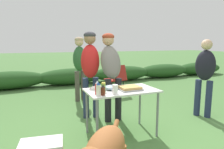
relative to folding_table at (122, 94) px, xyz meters
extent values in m
plane|color=#4C7A3D|center=(0.00, 0.00, -0.66)|extent=(60.00, 60.00, 0.00)
ellipsoid|color=#234C1E|center=(-2.00, 4.30, -0.38)|extent=(2.40, 0.90, 0.56)
ellipsoid|color=#234C1E|center=(0.00, 4.30, -0.38)|extent=(2.40, 0.90, 0.56)
ellipsoid|color=#234C1E|center=(2.00, 4.30, -0.38)|extent=(2.40, 0.90, 0.56)
ellipsoid|color=#234C1E|center=(4.00, 4.30, -0.38)|extent=(2.40, 0.90, 0.56)
ellipsoid|color=#234C1E|center=(6.00, 4.30, -0.38)|extent=(2.40, 0.90, 0.56)
cube|color=silver|center=(0.00, 0.00, 0.06)|extent=(1.10, 0.64, 0.02)
cylinder|color=gray|center=(-0.49, -0.27, -0.31)|extent=(0.04, 0.04, 0.71)
cylinder|color=gray|center=(0.49, -0.27, -0.31)|extent=(0.04, 0.04, 0.71)
cylinder|color=gray|center=(-0.49, 0.27, -0.31)|extent=(0.04, 0.04, 0.71)
cylinder|color=gray|center=(0.49, 0.27, -0.31)|extent=(0.04, 0.04, 0.71)
cube|color=#9E9EA3|center=(0.11, -0.06, 0.09)|extent=(0.35, 0.29, 0.02)
cube|color=tan|center=(0.11, -0.06, 0.11)|extent=(0.31, 0.25, 0.04)
cylinder|color=white|center=(-0.33, 0.20, 0.09)|extent=(0.20, 0.20, 0.03)
ellipsoid|color=#99B2CC|center=(-0.16, 0.06, 0.11)|extent=(0.20, 0.20, 0.07)
cylinder|color=white|center=(-0.20, -0.20, 0.14)|extent=(0.08, 0.08, 0.13)
cylinder|color=silver|center=(-0.45, -0.21, 0.15)|extent=(0.06, 0.06, 0.15)
cone|color=#194793|center=(-0.45, -0.21, 0.25)|extent=(0.05, 0.05, 0.04)
cylinder|color=#562314|center=(-0.38, -0.21, 0.13)|extent=(0.06, 0.06, 0.11)
cone|color=black|center=(-0.38, -0.21, 0.21)|extent=(0.05, 0.05, 0.03)
cylinder|color=red|center=(-0.44, -0.14, 0.15)|extent=(0.06, 0.06, 0.15)
cone|color=white|center=(-0.44, -0.14, 0.25)|extent=(0.05, 0.05, 0.04)
cylinder|color=olive|center=(-0.31, -0.03, 0.14)|extent=(0.06, 0.06, 0.12)
cylinder|color=#D1CC47|center=(-0.31, -0.03, 0.21)|extent=(0.05, 0.05, 0.02)
cylinder|color=black|center=(0.00, 0.59, -0.26)|extent=(0.12, 0.12, 0.80)
cylinder|color=black|center=(0.21, 0.60, -0.26)|extent=(0.12, 0.12, 0.80)
ellipsoid|color=slate|center=(0.10, 0.72, 0.44)|extent=(0.39, 0.50, 0.70)
sphere|color=tan|center=(0.10, 0.84, 0.85)|extent=(0.22, 0.22, 0.22)
ellipsoid|color=#993823|center=(0.10, 0.84, 0.91)|extent=(0.23, 0.23, 0.13)
cylinder|color=#232D4C|center=(-0.33, 0.93, -0.27)|extent=(0.11, 0.11, 0.79)
cylinder|color=#232D4C|center=(-0.14, 0.91, -0.27)|extent=(0.11, 0.11, 0.79)
ellipsoid|color=red|center=(-0.24, 0.92, 0.45)|extent=(0.38, 0.30, 0.64)
sphere|color=#936B4C|center=(-0.24, 0.92, 0.88)|extent=(0.22, 0.22, 0.22)
ellipsoid|color=#333338|center=(-0.24, 0.92, 0.94)|extent=(0.23, 0.23, 0.13)
cylinder|color=#232D4C|center=(1.80, 0.22, -0.30)|extent=(0.12, 0.12, 0.73)
cylinder|color=#232D4C|center=(1.90, 0.05, -0.30)|extent=(0.12, 0.12, 0.73)
ellipsoid|color=black|center=(1.85, 0.13, 0.37)|extent=(0.42, 0.46, 0.59)
sphere|color=#DBAD89|center=(1.85, 0.13, 0.76)|extent=(0.20, 0.20, 0.20)
cylinder|color=#4C473D|center=(-0.24, 2.12, -0.28)|extent=(0.12, 0.12, 0.76)
cylinder|color=#4C473D|center=(-0.07, 2.22, -0.28)|extent=(0.12, 0.12, 0.76)
ellipsoid|color=#28562D|center=(-0.15, 2.17, 0.41)|extent=(0.45, 0.41, 0.62)
sphere|color=#DBAD89|center=(-0.15, 2.17, 0.82)|extent=(0.21, 0.21, 0.21)
ellipsoid|color=tan|center=(-0.15, 2.17, 0.88)|extent=(0.22, 0.22, 0.13)
ellipsoid|color=#9E5B2D|center=(-0.75, -1.30, -0.08)|extent=(0.65, 0.75, 0.31)
cylinder|color=#9E5B2D|center=(-0.52, -0.98, -0.06)|extent=(0.17, 0.21, 0.12)
cube|color=maroon|center=(0.97, 2.63, -0.28)|extent=(0.52, 0.52, 0.03)
cube|color=maroon|center=(1.01, 2.35, -0.05)|extent=(0.48, 0.23, 0.44)
cylinder|color=black|center=(0.80, 2.40, -0.47)|extent=(0.02, 0.02, 0.38)
cylinder|color=black|center=(1.20, 2.46, -0.47)|extent=(0.02, 0.02, 0.38)
cylinder|color=black|center=(0.74, 2.79, -0.47)|extent=(0.02, 0.02, 0.38)
cylinder|color=black|center=(1.14, 2.85, -0.47)|extent=(0.02, 0.02, 0.38)
cylinder|color=black|center=(0.74, 2.59, -0.10)|extent=(0.08, 0.41, 0.02)
cylinder|color=black|center=(1.20, 2.66, -0.10)|extent=(0.08, 0.41, 0.02)
cube|color=silver|center=(-1.23, -0.48, -0.35)|extent=(0.52, 0.39, 0.06)
camera|label=1|loc=(-1.28, -2.74, 0.79)|focal=32.00mm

